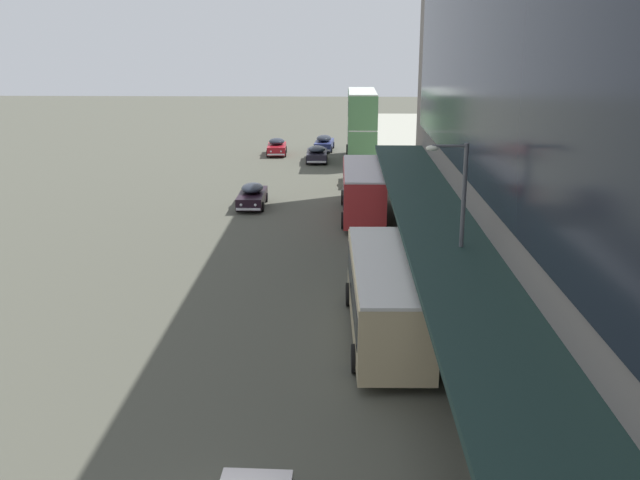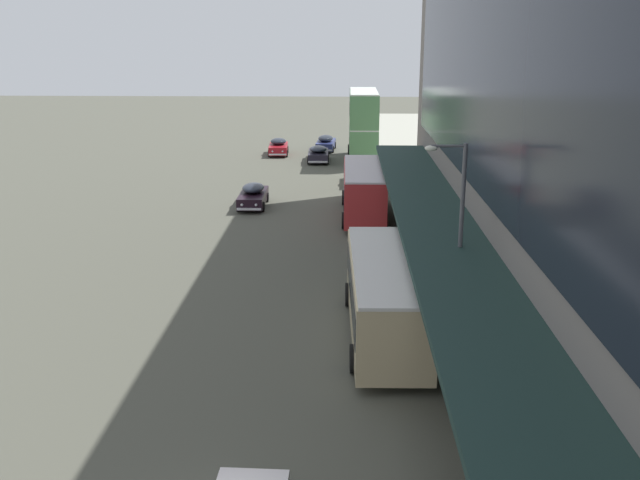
{
  "view_description": "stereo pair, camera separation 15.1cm",
  "coord_description": "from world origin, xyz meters",
  "px_view_note": "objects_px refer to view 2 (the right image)",
  "views": [
    {
      "loc": [
        2.42,
        -13.03,
        11.18
      ],
      "look_at": [
        1.43,
        20.74,
        1.36
      ],
      "focal_mm": 40.0,
      "sensor_mm": 36.0,
      "label": 1
    },
    {
      "loc": [
        2.57,
        -13.03,
        11.18
      ],
      "look_at": [
        1.43,
        20.74,
        1.36
      ],
      "focal_mm": 40.0,
      "sensor_mm": 36.0,
      "label": 2
    }
  ],
  "objects_px": {
    "street_lamp": "(456,230)",
    "transit_bus_kerbside_rear": "(385,293)",
    "transit_bus_kerbside_far": "(363,123)",
    "sedan_second_mid": "(278,147)",
    "sedan_lead_near": "(253,195)",
    "pedestrian_at_kerb": "(527,394)",
    "sedan_second_near": "(318,154)",
    "transit_bus_kerbside_front": "(364,189)",
    "sedan_oncoming_front": "(326,143)",
    "sedan_far_back": "(360,173)"
  },
  "relations": [
    {
      "from": "sedan_oncoming_front",
      "to": "pedestrian_at_kerb",
      "type": "relative_size",
      "value": 2.56
    },
    {
      "from": "transit_bus_kerbside_rear",
      "to": "transit_bus_kerbside_far",
      "type": "distance_m",
      "value": 39.45
    },
    {
      "from": "street_lamp",
      "to": "sedan_far_back",
      "type": "bearing_deg",
      "value": 95.53
    },
    {
      "from": "sedan_second_mid",
      "to": "sedan_oncoming_front",
      "type": "height_order",
      "value": "sedan_second_mid"
    },
    {
      "from": "sedan_far_back",
      "to": "sedan_second_near",
      "type": "relative_size",
      "value": 1.01
    },
    {
      "from": "transit_bus_kerbside_rear",
      "to": "sedan_second_mid",
      "type": "distance_m",
      "value": 43.1
    },
    {
      "from": "sedan_second_near",
      "to": "sedan_second_mid",
      "type": "bearing_deg",
      "value": 136.52
    },
    {
      "from": "transit_bus_kerbside_front",
      "to": "transit_bus_kerbside_rear",
      "type": "distance_m",
      "value": 18.59
    },
    {
      "from": "transit_bus_kerbside_front",
      "to": "sedan_second_mid",
      "type": "bearing_deg",
      "value": 107.56
    },
    {
      "from": "sedan_second_near",
      "to": "street_lamp",
      "type": "xyz_separation_m",
      "value": [
        6.37,
        -39.05,
        3.68
      ]
    },
    {
      "from": "pedestrian_at_kerb",
      "to": "street_lamp",
      "type": "xyz_separation_m",
      "value": [
        -1.27,
        6.13,
        3.23
      ]
    },
    {
      "from": "sedan_oncoming_front",
      "to": "sedan_second_near",
      "type": "height_order",
      "value": "sedan_oncoming_front"
    },
    {
      "from": "sedan_oncoming_front",
      "to": "street_lamp",
      "type": "height_order",
      "value": "street_lamp"
    },
    {
      "from": "transit_bus_kerbside_rear",
      "to": "transit_bus_kerbside_far",
      "type": "xyz_separation_m",
      "value": [
        0.11,
        39.41,
        1.61
      ]
    },
    {
      "from": "transit_bus_kerbside_rear",
      "to": "sedan_second_near",
      "type": "distance_m",
      "value": 38.82
    },
    {
      "from": "sedan_oncoming_front",
      "to": "sedan_far_back",
      "type": "xyz_separation_m",
      "value": [
        3.03,
        -16.17,
        0.06
      ]
    },
    {
      "from": "street_lamp",
      "to": "pedestrian_at_kerb",
      "type": "bearing_deg",
      "value": -78.28
    },
    {
      "from": "transit_bus_kerbside_rear",
      "to": "sedan_far_back",
      "type": "xyz_separation_m",
      "value": [
        -0.39,
        28.94,
        -0.96
      ]
    },
    {
      "from": "transit_bus_kerbside_rear",
      "to": "sedan_oncoming_front",
      "type": "height_order",
      "value": "transit_bus_kerbside_rear"
    },
    {
      "from": "transit_bus_kerbside_rear",
      "to": "sedan_lead_near",
      "type": "bearing_deg",
      "value": 109.88
    },
    {
      "from": "transit_bus_kerbside_front",
      "to": "sedan_second_near",
      "type": "height_order",
      "value": "transit_bus_kerbside_front"
    },
    {
      "from": "sedan_oncoming_front",
      "to": "sedan_lead_near",
      "type": "xyz_separation_m",
      "value": [
        -4.25,
        -23.91,
        -0.01
      ]
    },
    {
      "from": "sedan_oncoming_front",
      "to": "street_lamp",
      "type": "relative_size",
      "value": 0.65
    },
    {
      "from": "transit_bus_kerbside_far",
      "to": "pedestrian_at_kerb",
      "type": "distance_m",
      "value": 46.18
    },
    {
      "from": "street_lamp",
      "to": "transit_bus_kerbside_rear",
      "type": "bearing_deg",
      "value": 169.76
    },
    {
      "from": "sedan_oncoming_front",
      "to": "street_lamp",
      "type": "xyz_separation_m",
      "value": [
        5.87,
        -45.55,
        3.65
      ]
    },
    {
      "from": "transit_bus_kerbside_rear",
      "to": "sedan_oncoming_front",
      "type": "xyz_separation_m",
      "value": [
        -3.41,
        45.11,
        -1.01
      ]
    },
    {
      "from": "sedan_second_near",
      "to": "pedestrian_at_kerb",
      "type": "xyz_separation_m",
      "value": [
        7.65,
        -45.18,
        0.45
      ]
    },
    {
      "from": "sedan_oncoming_front",
      "to": "transit_bus_kerbside_rear",
      "type": "bearing_deg",
      "value": -85.67
    },
    {
      "from": "sedan_far_back",
      "to": "pedestrian_at_kerb",
      "type": "relative_size",
      "value": 2.5
    },
    {
      "from": "sedan_second_mid",
      "to": "street_lamp",
      "type": "distance_m",
      "value": 44.18
    },
    {
      "from": "transit_bus_kerbside_front",
      "to": "sedan_second_near",
      "type": "xyz_separation_m",
      "value": [
        -3.57,
        20.02,
        -1.09
      ]
    },
    {
      "from": "transit_bus_kerbside_front",
      "to": "street_lamp",
      "type": "bearing_deg",
      "value": -81.6
    },
    {
      "from": "transit_bus_kerbside_rear",
      "to": "sedan_far_back",
      "type": "distance_m",
      "value": 28.95
    },
    {
      "from": "sedan_oncoming_front",
      "to": "pedestrian_at_kerb",
      "type": "height_order",
      "value": "pedestrian_at_kerb"
    },
    {
      "from": "sedan_second_mid",
      "to": "sedan_lead_near",
      "type": "distance_m",
      "value": 21.16
    },
    {
      "from": "sedan_second_near",
      "to": "pedestrian_at_kerb",
      "type": "height_order",
      "value": "pedestrian_at_kerb"
    },
    {
      "from": "transit_bus_kerbside_front",
      "to": "sedan_second_mid",
      "type": "relative_size",
      "value": 2.2
    },
    {
      "from": "transit_bus_kerbside_far",
      "to": "sedan_second_mid",
      "type": "bearing_deg",
      "value": 159.76
    },
    {
      "from": "sedan_lead_near",
      "to": "sedan_second_near",
      "type": "relative_size",
      "value": 1.03
    },
    {
      "from": "pedestrian_at_kerb",
      "to": "transit_bus_kerbside_front",
      "type": "bearing_deg",
      "value": 99.21
    },
    {
      "from": "transit_bus_kerbside_front",
      "to": "transit_bus_kerbside_far",
      "type": "relative_size",
      "value": 1.04
    },
    {
      "from": "transit_bus_kerbside_far",
      "to": "sedan_second_near",
      "type": "distance_m",
      "value": 4.89
    },
    {
      "from": "sedan_second_near",
      "to": "transit_bus_kerbside_rear",
      "type": "bearing_deg",
      "value": -84.21
    },
    {
      "from": "transit_bus_kerbside_far",
      "to": "pedestrian_at_kerb",
      "type": "bearing_deg",
      "value": -85.51
    },
    {
      "from": "sedan_second_near",
      "to": "street_lamp",
      "type": "bearing_deg",
      "value": -80.73
    },
    {
      "from": "sedan_far_back",
      "to": "sedan_lead_near",
      "type": "bearing_deg",
      "value": -133.26
    },
    {
      "from": "street_lamp",
      "to": "transit_bus_kerbside_front",
      "type": "bearing_deg",
      "value": 98.4
    },
    {
      "from": "pedestrian_at_kerb",
      "to": "sedan_oncoming_front",
      "type": "bearing_deg",
      "value": 97.87
    },
    {
      "from": "transit_bus_kerbside_rear",
      "to": "pedestrian_at_kerb",
      "type": "relative_size",
      "value": 5.22
    }
  ]
}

